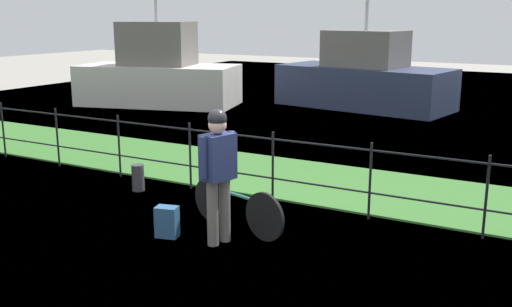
% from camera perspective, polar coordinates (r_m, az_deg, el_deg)
% --- Properties ---
extents(ground_plane, '(60.00, 60.00, 0.00)m').
position_cam_1_polar(ground_plane, '(7.23, -6.19, -9.24)').
color(ground_plane, gray).
extents(grass_strip, '(27.00, 2.40, 0.03)m').
position_cam_1_polar(grass_strip, '(10.04, 5.12, -2.61)').
color(grass_strip, '#38702D').
rests_on(grass_strip, ground).
extents(harbor_water, '(30.00, 30.00, 0.00)m').
position_cam_1_polar(harbor_water, '(16.45, 15.05, 3.22)').
color(harbor_water, slate).
rests_on(harbor_water, ground).
extents(iron_fence, '(18.04, 0.04, 1.09)m').
position_cam_1_polar(iron_fence, '(8.73, 1.64, -0.86)').
color(iron_fence, black).
rests_on(iron_fence, ground).
extents(bicycle_main, '(1.59, 0.47, 0.63)m').
position_cam_1_polar(bicycle_main, '(7.70, -1.97, -5.09)').
color(bicycle_main, black).
rests_on(bicycle_main, ground).
extents(wooden_crate, '(0.41, 0.35, 0.23)m').
position_cam_1_polar(wooden_crate, '(7.84, -3.83, -1.67)').
color(wooden_crate, brown).
rests_on(wooden_crate, bicycle_main).
extents(terrier_dog, '(0.32, 0.21, 0.18)m').
position_cam_1_polar(terrier_dog, '(7.77, -3.72, -0.34)').
color(terrier_dog, tan).
rests_on(terrier_dog, wooden_crate).
extents(cyclist_person, '(0.36, 0.52, 1.68)m').
position_cam_1_polar(cyclist_person, '(7.10, -3.70, -1.09)').
color(cyclist_person, slate).
rests_on(cyclist_person, ground).
extents(backpack_on_paving, '(0.32, 0.25, 0.40)m').
position_cam_1_polar(backpack_on_paving, '(7.60, -8.61, -6.56)').
color(backpack_on_paving, '#28517A').
rests_on(backpack_on_paving, ground).
extents(mooring_bollard, '(0.20, 0.20, 0.43)m').
position_cam_1_polar(mooring_bollard, '(9.63, -11.35, -2.31)').
color(mooring_bollard, '#38383D').
rests_on(mooring_bollard, ground).
extents(moored_boat_mid, '(5.41, 2.97, 3.90)m').
position_cam_1_polar(moored_boat_mid, '(18.14, 10.43, 7.10)').
color(moored_boat_mid, '#2D3856').
rests_on(moored_boat_mid, ground).
extents(moored_boat_far, '(5.21, 3.33, 4.14)m').
position_cam_1_polar(moored_boat_far, '(18.67, -9.42, 7.54)').
color(moored_boat_far, silver).
rests_on(moored_boat_far, ground).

